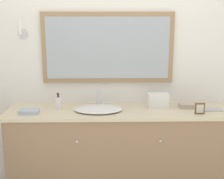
# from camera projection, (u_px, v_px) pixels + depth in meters

# --- Properties ---
(wall_back) EXTENTS (8.00, 0.18, 2.55)m
(wall_back) POSITION_uv_depth(u_px,v_px,m) (117.00, 62.00, 3.14)
(wall_back) COLOR white
(wall_back) RESTS_ON ground_plane
(vanity_counter) EXTENTS (2.12, 0.52, 0.86)m
(vanity_counter) POSITION_uv_depth(u_px,v_px,m) (118.00, 151.00, 3.06)
(vanity_counter) COLOR #937556
(vanity_counter) RESTS_ON ground_plane
(sink_basin) EXTENTS (0.45, 0.35, 0.21)m
(sink_basin) POSITION_uv_depth(u_px,v_px,m) (98.00, 109.00, 2.94)
(sink_basin) COLOR white
(sink_basin) RESTS_ON vanity_counter
(soap_bottle) EXTENTS (0.05, 0.05, 0.16)m
(soap_bottle) POSITION_uv_depth(u_px,v_px,m) (58.00, 103.00, 2.98)
(soap_bottle) COLOR white
(soap_bottle) RESTS_ON vanity_counter
(appliance_box) EXTENTS (0.20, 0.11, 0.14)m
(appliance_box) POSITION_uv_depth(u_px,v_px,m) (158.00, 101.00, 3.02)
(appliance_box) COLOR white
(appliance_box) RESTS_ON vanity_counter
(picture_frame) EXTENTS (0.09, 0.01, 0.11)m
(picture_frame) POSITION_uv_depth(u_px,v_px,m) (200.00, 109.00, 2.82)
(picture_frame) COLOR brown
(picture_frame) RESTS_ON vanity_counter
(hand_towel_near_sink) EXTENTS (0.17, 0.11, 0.04)m
(hand_towel_near_sink) POSITION_uv_depth(u_px,v_px,m) (29.00, 112.00, 2.85)
(hand_towel_near_sink) COLOR #A8B7C6
(hand_towel_near_sink) RESTS_ON vanity_counter
(hand_towel_far_corner) EXTENTS (0.16, 0.12, 0.04)m
(hand_towel_far_corner) POSITION_uv_depth(u_px,v_px,m) (187.00, 105.00, 3.03)
(hand_towel_far_corner) COLOR #B7A899
(hand_towel_far_corner) RESTS_ON vanity_counter
(metal_tray) EXTENTS (0.19, 0.10, 0.01)m
(metal_tray) POSITION_uv_depth(u_px,v_px,m) (212.00, 109.00, 2.96)
(metal_tray) COLOR #ADADB2
(metal_tray) RESTS_ON vanity_counter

